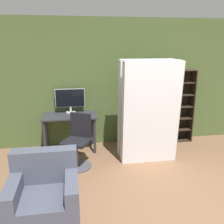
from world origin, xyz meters
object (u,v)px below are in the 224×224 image
(bookshelf, at_px, (175,105))
(armchair, at_px, (45,196))
(office_chair, at_px, (78,145))
(mattress_far, at_px, (145,109))
(monitor, at_px, (70,99))
(mattress_near, at_px, (151,113))

(bookshelf, relative_size, armchair, 1.91)
(office_chair, xyz_separation_m, mattress_far, (1.34, 0.30, 0.55))
(monitor, bearing_deg, office_chair, -83.42)
(office_chair, distance_m, mattress_far, 1.48)
(monitor, height_order, mattress_near, mattress_near)
(bookshelf, bearing_deg, armchair, -139.63)
(office_chair, relative_size, mattress_near, 0.51)
(bookshelf, xyz_separation_m, armchair, (-2.68, -2.28, -0.52))
(mattress_near, xyz_separation_m, mattress_far, (0.00, 0.34, -0.00))
(mattress_near, relative_size, mattress_far, 1.00)
(mattress_far, bearing_deg, armchair, -137.28)
(mattress_far, height_order, armchair, mattress_far)
(armchair, bearing_deg, bookshelf, 40.37)
(armchair, bearing_deg, mattress_near, 36.34)
(office_chair, height_order, armchair, office_chair)
(office_chair, height_order, mattress_near, mattress_near)
(office_chair, distance_m, armchair, 1.44)
(office_chair, bearing_deg, monitor, 96.58)
(bookshelf, bearing_deg, mattress_far, -145.06)
(office_chair, relative_size, bookshelf, 0.60)
(office_chair, xyz_separation_m, mattress_near, (1.34, -0.04, 0.55))
(bookshelf, relative_size, mattress_near, 0.85)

